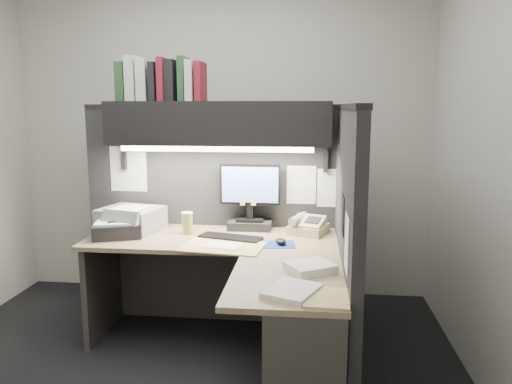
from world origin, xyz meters
The scene contains 23 objects.
floor centered at (0.00, 0.00, 0.00)m, with size 3.50×3.50×0.00m, color black.
wall_back centered at (0.00, 1.50, 1.35)m, with size 3.50×0.04×2.70m, color #BBBAB2.
wall_front centered at (0.00, -1.50, 1.35)m, with size 3.50×0.04×2.70m, color #BBBAB2.
wall_right centered at (1.75, 0.00, 1.35)m, with size 0.04×3.00×2.70m, color #BBBAB2.
partition_back centered at (0.03, 0.93, 0.80)m, with size 1.90×0.06×1.60m, color black.
partition_right centered at (0.98, 0.18, 0.80)m, with size 0.06×1.50×1.60m, color black.
desk centered at (0.43, 0.00, 0.44)m, with size 1.70×1.53×0.73m.
overhead_shelf centered at (0.12, 0.75, 1.50)m, with size 1.55×0.34×0.30m, color black.
task_light_tube centered at (0.12, 0.61, 1.33)m, with size 0.04×0.04×1.32m, color white.
monitor centered at (0.33, 0.81, 0.92)m, with size 0.44×0.20×0.48m.
keyboard centered at (0.23, 0.52, 0.74)m, with size 0.43×0.14×0.02m, color black.
mousepad centered at (0.57, 0.42, 0.73)m, with size 0.21×0.19×0.00m, color navy.
mouse centered at (0.58, 0.42, 0.75)m, with size 0.06×0.10×0.04m, color black.
telephone centered at (0.76, 0.74, 0.78)m, with size 0.24×0.25×0.10m, color #B4AC8A.
coffee_cup centered at (-0.09, 0.64, 0.80)m, with size 0.08×0.08×0.14m, color #C1CC51.
printer centered at (-0.52, 0.69, 0.81)m, with size 0.41×0.35×0.16m, color gray.
notebook_stack centered at (-0.56, 0.51, 0.78)m, with size 0.32×0.27×0.10m, color black.
open_folder centered at (0.22, 0.32, 0.73)m, with size 0.50×0.33×0.01m, color tan.
paper_stack_a centered at (0.77, -0.09, 0.75)m, with size 0.23×0.20×0.05m, color white.
paper_stack_b centered at (0.69, -0.43, 0.74)m, with size 0.22×0.27×0.03m, color white.
manila_stack centered at (0.85, -0.49, 0.74)m, with size 0.21×0.27×0.02m, color tan.
binder_row centered at (-0.29, 0.75, 1.79)m, with size 0.60×0.26×0.31m.
pinned_papers centered at (0.42, 0.56, 1.05)m, with size 1.76×1.31×0.51m.
Camera 1 is at (0.76, -2.71, 1.62)m, focal length 35.00 mm.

